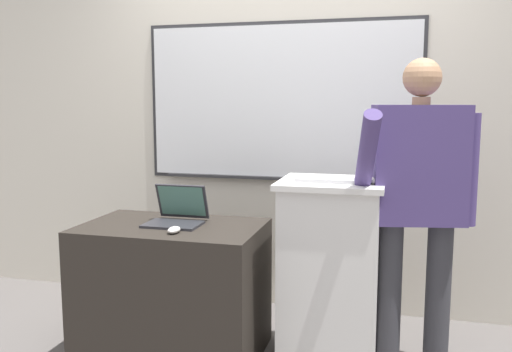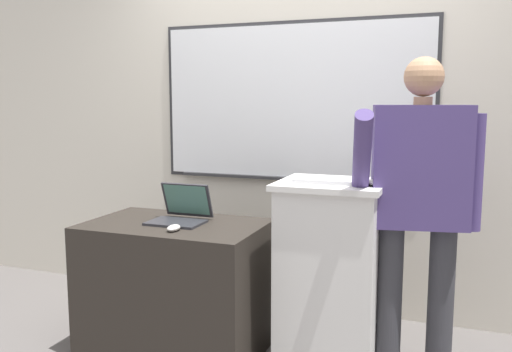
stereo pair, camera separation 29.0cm
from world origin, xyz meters
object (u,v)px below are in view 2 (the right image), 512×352
at_px(lectern_podium, 330,275).
at_px(computer_mouse_by_laptop, 174,228).
at_px(computer_mouse_by_keyboard, 374,182).
at_px(wireless_keyboard, 331,181).
at_px(side_desk, 176,286).
at_px(laptop, 181,211).
at_px(person_presenter, 419,197).

xyz_separation_m(lectern_podium, computer_mouse_by_laptop, (-0.79, -0.28, 0.25)).
bearing_deg(computer_mouse_by_keyboard, wireless_keyboard, -179.54).
height_order(side_desk, wireless_keyboard, wireless_keyboard).
distance_m(laptop, computer_mouse_by_keyboard, 1.11).
bearing_deg(wireless_keyboard, person_presenter, 10.54).
height_order(side_desk, computer_mouse_by_keyboard, computer_mouse_by_keyboard).
xyz_separation_m(wireless_keyboard, computer_mouse_by_laptop, (-0.80, -0.21, -0.26)).
bearing_deg(wireless_keyboard, side_desk, -177.47).
height_order(lectern_podium, computer_mouse_by_laptop, lectern_podium).
distance_m(computer_mouse_by_laptop, computer_mouse_by_keyboard, 1.07).
bearing_deg(computer_mouse_by_laptop, wireless_keyboard, 14.84).
distance_m(lectern_podium, laptop, 0.91).
xyz_separation_m(side_desk, computer_mouse_by_laptop, (0.09, -0.17, 0.39)).
bearing_deg(lectern_podium, person_presenter, 2.15).
distance_m(lectern_podium, wireless_keyboard, 0.52).
bearing_deg(laptop, side_desk, -106.23).
relative_size(side_desk, computer_mouse_by_laptop, 10.06).
bearing_deg(lectern_podium, side_desk, -173.35).
height_order(lectern_podium, laptop, lectern_podium).
xyz_separation_m(computer_mouse_by_laptop, computer_mouse_by_keyboard, (1.02, 0.21, 0.27)).
xyz_separation_m(person_presenter, laptop, (-1.30, -0.07, -0.15)).
height_order(lectern_podium, computer_mouse_by_keyboard, computer_mouse_by_keyboard).
relative_size(lectern_podium, laptop, 3.31).
xyz_separation_m(person_presenter, computer_mouse_by_laptop, (-1.23, -0.29, -0.19)).
height_order(lectern_podium, person_presenter, person_presenter).
height_order(lectern_podium, side_desk, lectern_podium).
xyz_separation_m(side_desk, person_presenter, (1.32, 0.12, 0.59)).
height_order(laptop, computer_mouse_by_laptop, laptop).
bearing_deg(lectern_podium, computer_mouse_by_keyboard, -15.16).
bearing_deg(laptop, person_presenter, 2.88).
distance_m(side_desk, wireless_keyboard, 1.11).
xyz_separation_m(lectern_podium, side_desk, (-0.88, -0.10, -0.14)).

